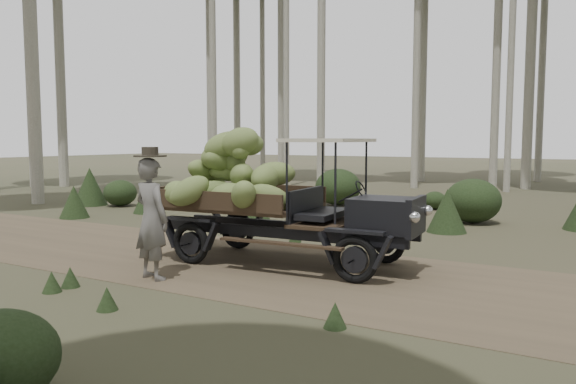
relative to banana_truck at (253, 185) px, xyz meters
name	(u,v)px	position (x,y,z in m)	size (l,w,h in m)	color
ground	(371,281)	(2.32, -0.30, -1.34)	(120.00, 120.00, 0.00)	#473D2B
dirt_track	(371,281)	(2.32, -0.30, -1.34)	(70.00, 4.00, 0.01)	brown
banana_truck	(253,185)	(0.00, 0.00, 0.00)	(4.79, 2.37, 2.42)	black
farmer	(152,217)	(-0.63, -1.84, -0.39)	(0.75, 0.59, 2.02)	#625E59
undergrowth	(355,251)	(2.30, -0.90, -0.78)	(24.01, 21.45, 1.33)	#233319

